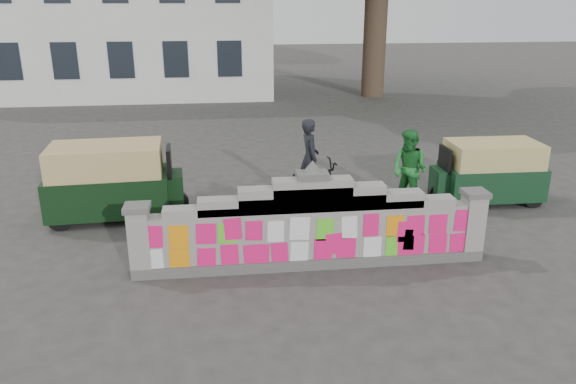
# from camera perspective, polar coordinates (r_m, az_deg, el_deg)

# --- Properties ---
(ground) EXTENTS (100.00, 100.00, 0.00)m
(ground) POSITION_cam_1_polar(r_m,az_deg,el_deg) (10.39, 2.36, -7.48)
(ground) COLOR #383533
(ground) RESTS_ON ground
(parapet_wall) EXTENTS (6.48, 0.44, 2.01)m
(parapet_wall) POSITION_cam_1_polar(r_m,az_deg,el_deg) (10.07, 2.43, -3.69)
(parapet_wall) COLOR #4C4C49
(parapet_wall) RESTS_ON ground
(building) EXTENTS (16.00, 10.00, 8.90)m
(building) POSITION_cam_1_polar(r_m,az_deg,el_deg) (31.61, -17.77, 17.21)
(building) COLOR silver
(building) RESTS_ON ground
(cyclist_bike) EXTENTS (2.10, 0.92, 1.07)m
(cyclist_bike) POSITION_cam_1_polar(r_m,az_deg,el_deg) (13.16, 2.18, 0.92)
(cyclist_bike) COLOR black
(cyclist_bike) RESTS_ON ground
(cyclist_rider) EXTENTS (0.50, 0.70, 1.81)m
(cyclist_rider) POSITION_cam_1_polar(r_m,az_deg,el_deg) (13.05, 2.20, 2.46)
(cyclist_rider) COLOR black
(cyclist_rider) RESTS_ON ground
(pedestrian) EXTENTS (1.09, 1.12, 1.82)m
(pedestrian) POSITION_cam_1_polar(r_m,az_deg,el_deg) (13.22, 12.23, 2.28)
(pedestrian) COLOR #217A2F
(pedestrian) RESTS_ON ground
(rickshaw_left) EXTENTS (3.03, 1.53, 1.66)m
(rickshaw_left) POSITION_cam_1_polar(r_m,az_deg,el_deg) (12.89, -17.47, 1.14)
(rickshaw_left) COLOR black
(rickshaw_left) RESTS_ON ground
(rickshaw_right) EXTENTS (2.66, 1.27, 1.46)m
(rickshaw_right) POSITION_cam_1_polar(r_m,az_deg,el_deg) (14.12, 19.73, 2.01)
(rickshaw_right) COLOR #11341C
(rickshaw_right) RESTS_ON ground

